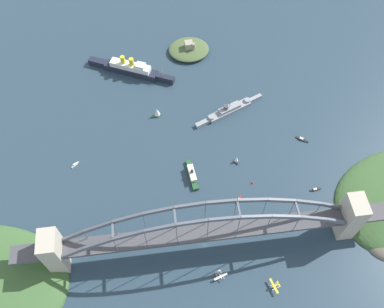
% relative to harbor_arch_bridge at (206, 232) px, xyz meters
% --- Properties ---
extents(ground_plane, '(1400.00, 1400.00, 0.00)m').
position_rel_harbor_arch_bridge_xyz_m(ground_plane, '(-0.00, 0.00, -25.91)').
color(ground_plane, '#283D4C').
extents(harbor_arch_bridge, '(280.23, 18.59, 63.36)m').
position_rel_harbor_arch_bridge_xyz_m(harbor_arch_bridge, '(0.00, 0.00, 0.00)').
color(harbor_arch_bridge, '#BCB29E').
rests_on(harbor_arch_bridge, ground).
extents(ocean_liner, '(85.47, 44.14, 20.19)m').
position_rel_harbor_arch_bridge_xyz_m(ocean_liner, '(-48.52, 189.75, -20.16)').
color(ocean_liner, '#1E2333').
rests_on(ocean_liner, ground).
extents(naval_cruiser, '(68.90, 32.49, 17.19)m').
position_rel_harbor_arch_bridge_xyz_m(naval_cruiser, '(41.06, 127.66, -22.91)').
color(naval_cruiser, gray).
rests_on(naval_cruiser, ground).
extents(harbor_ferry_steamer, '(8.16, 29.89, 8.80)m').
position_rel_harbor_arch_bridge_xyz_m(harbor_ferry_steamer, '(-2.13, 62.67, -23.14)').
color(harbor_ferry_steamer, '#23512D').
rests_on(harbor_ferry_steamer, ground).
extents(fort_island_mid_harbor, '(42.21, 36.80, 13.87)m').
position_rel_harbor_arch_bridge_xyz_m(fort_island_mid_harbor, '(13.27, 212.15, -22.35)').
color(fort_island_mid_harbor, '#4C6038').
rests_on(fort_island_mid_harbor, ground).
extents(seaplane_taxiing_near_bridge, '(10.90, 8.52, 4.68)m').
position_rel_harbor_arch_bridge_xyz_m(seaplane_taxiing_near_bridge, '(7.87, -26.09, -24.06)').
color(seaplane_taxiing_near_bridge, '#B7B7B2').
rests_on(seaplane_taxiing_near_bridge, ground).
extents(seaplane_second_in_formation, '(7.86, 11.76, 5.17)m').
position_rel_harbor_arch_bridge_xyz_m(seaplane_second_in_formation, '(46.36, -38.43, -23.62)').
color(seaplane_second_in_formation, '#B7B7B2').
rests_on(seaplane_second_in_formation, ground).
extents(small_boat_0, '(3.86, 6.28, 7.73)m').
position_rel_harbor_arch_bridge_xyz_m(small_boat_0, '(38.13, 72.39, -22.28)').
color(small_boat_0, black).
rests_on(small_boat_0, ground).
extents(small_boat_1, '(5.86, 6.84, 2.42)m').
position_rel_harbor_arch_bridge_xyz_m(small_boat_1, '(33.32, 35.18, -25.03)').
color(small_boat_1, '#B2231E').
rests_on(small_boat_1, ground).
extents(small_boat_2, '(10.68, 8.41, 2.11)m').
position_rel_harbor_arch_bridge_xyz_m(small_boat_2, '(101.62, 87.91, -25.16)').
color(small_boat_2, black).
rests_on(small_boat_2, ground).
extents(small_boat_3, '(9.67, 7.14, 10.87)m').
position_rel_harbor_arch_bridge_xyz_m(small_boat_3, '(-26.48, 132.12, -20.86)').
color(small_boat_3, '#2D6B3D').
rests_on(small_boat_3, ground).
extents(small_boat_4, '(9.88, 2.66, 1.95)m').
position_rel_harbor_arch_bridge_xyz_m(small_boat_4, '(99.29, 36.37, -25.22)').
color(small_boat_4, black).
rests_on(small_boat_4, ground).
extents(small_boat_5, '(6.52, 6.15, 2.35)m').
position_rel_harbor_arch_bridge_xyz_m(small_boat_5, '(-102.32, 86.11, -25.07)').
color(small_boat_5, silver).
rests_on(small_boat_5, ground).
extents(channel_marker_buoy, '(2.20, 2.20, 2.75)m').
position_rel_harbor_arch_bridge_xyz_m(channel_marker_buoy, '(48.03, 49.20, -24.79)').
color(channel_marker_buoy, red).
rests_on(channel_marker_buoy, ground).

